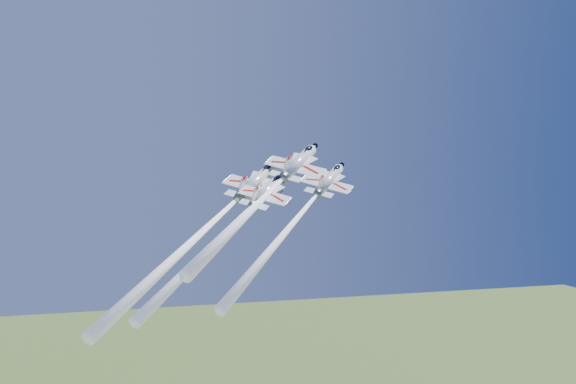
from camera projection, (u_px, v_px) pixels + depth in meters
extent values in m
cylinder|color=white|center=(298.00, 163.00, 121.48)|extent=(3.48, 8.77, 13.52)
cone|color=white|center=(313.00, 148.00, 128.16)|extent=(3.10, 3.82, 3.56)
cone|color=black|center=(316.00, 145.00, 129.71)|extent=(1.57, 1.92, 1.79)
cone|color=slate|center=(283.00, 178.00, 115.31)|extent=(3.06, 3.26, 2.45)
ellipsoid|color=black|center=(309.00, 149.00, 125.43)|extent=(2.99, 3.50, 2.51)
cube|color=black|center=(306.00, 151.00, 123.88)|extent=(0.91, 1.15, 0.82)
cube|color=white|center=(296.00, 167.00, 120.48)|extent=(11.52, 9.17, 4.42)
cube|color=white|center=(296.00, 157.00, 124.17)|extent=(3.34, 3.44, 1.82)
cube|color=white|center=(310.00, 161.00, 123.32)|extent=(3.34, 3.44, 1.82)
cube|color=white|center=(285.00, 176.00, 116.26)|extent=(6.22, 4.91, 2.38)
cube|color=white|center=(287.00, 166.00, 115.66)|extent=(1.86, 3.54, 4.11)
cube|color=#A21808|center=(288.00, 158.00, 115.22)|extent=(0.99, 1.36, 1.12)
cube|color=black|center=(298.00, 168.00, 121.97)|extent=(7.22, 8.49, 4.55)
sphere|color=white|center=(283.00, 179.00, 115.08)|extent=(1.10, 1.31, 1.17)
cone|color=white|center=(241.00, 221.00, 101.11)|extent=(4.03, 17.77, 31.83)
cylinder|color=white|center=(256.00, 182.00, 116.91)|extent=(3.33, 8.40, 12.94)
cone|color=white|center=(273.00, 166.00, 123.30)|extent=(2.97, 3.65, 3.41)
cone|color=black|center=(277.00, 162.00, 124.79)|extent=(1.50, 1.84, 1.71)
cone|color=slate|center=(239.00, 198.00, 111.01)|extent=(2.93, 3.12, 2.34)
ellipsoid|color=black|center=(267.00, 168.00, 120.69)|extent=(2.87, 3.35, 2.40)
cube|color=black|center=(264.00, 170.00, 119.21)|extent=(0.88, 1.10, 0.79)
cube|color=white|center=(253.00, 186.00, 115.96)|extent=(11.03, 8.78, 4.24)
cube|color=white|center=(255.00, 176.00, 119.49)|extent=(3.20, 3.29, 1.75)
cube|color=white|center=(268.00, 179.00, 118.68)|extent=(3.20, 3.29, 1.75)
cube|color=white|center=(241.00, 196.00, 111.92)|extent=(5.95, 4.70, 2.28)
cube|color=white|center=(243.00, 186.00, 111.34)|extent=(1.78, 3.39, 3.94)
cube|color=#A21808|center=(244.00, 178.00, 110.92)|extent=(0.95, 1.30, 1.07)
cube|color=black|center=(256.00, 186.00, 117.38)|extent=(6.91, 8.13, 4.36)
sphere|color=white|center=(238.00, 199.00, 110.79)|extent=(1.06, 1.26, 1.12)
cone|color=white|center=(177.00, 256.00, 94.09)|extent=(4.13, 20.58, 37.65)
cylinder|color=white|center=(329.00, 180.00, 114.64)|extent=(2.83, 7.13, 10.99)
cone|color=white|center=(340.00, 166.00, 120.07)|extent=(2.52, 3.10, 2.90)
cone|color=black|center=(343.00, 163.00, 121.33)|extent=(1.27, 1.56, 1.45)
cone|color=slate|center=(317.00, 194.00, 109.63)|extent=(2.48, 2.65, 1.99)
ellipsoid|color=black|center=(337.00, 168.00, 117.85)|extent=(2.43, 2.85, 2.04)
cube|color=black|center=(335.00, 170.00, 116.60)|extent=(0.74, 0.94, 0.67)
cube|color=white|center=(327.00, 184.00, 113.83)|extent=(9.37, 7.46, 3.60)
cube|color=white|center=(327.00, 175.00, 116.83)|extent=(2.72, 2.80, 1.48)
cube|color=white|center=(339.00, 178.00, 116.14)|extent=(2.72, 2.80, 1.48)
cube|color=white|center=(319.00, 193.00, 110.40)|extent=(5.06, 3.99, 1.93)
cube|color=white|center=(320.00, 184.00, 109.91)|extent=(1.51, 2.88, 3.34)
cube|color=#A21808|center=(322.00, 177.00, 109.55)|extent=(0.81, 1.11, 0.91)
cube|color=black|center=(328.00, 184.00, 115.04)|extent=(5.87, 6.90, 3.70)
sphere|color=white|center=(317.00, 195.00, 109.44)|extent=(0.90, 1.07, 0.95)
cone|color=white|center=(276.00, 244.00, 94.88)|extent=(3.54, 17.89, 32.79)
cylinder|color=white|center=(267.00, 191.00, 110.99)|extent=(2.83, 7.14, 11.00)
cone|color=white|center=(281.00, 177.00, 116.43)|extent=(2.52, 3.11, 2.90)
cone|color=black|center=(285.00, 173.00, 117.69)|extent=(1.27, 1.57, 1.46)
cone|color=slate|center=(252.00, 206.00, 105.98)|extent=(2.49, 2.66, 1.99)
ellipsoid|color=black|center=(277.00, 178.00, 114.21)|extent=(2.44, 2.85, 2.05)
cube|color=black|center=(274.00, 180.00, 112.95)|extent=(0.74, 0.94, 0.67)
cube|color=white|center=(264.00, 195.00, 110.18)|extent=(9.38, 7.47, 3.60)
cube|color=white|center=(266.00, 186.00, 113.19)|extent=(2.72, 2.80, 1.49)
cube|color=white|center=(278.00, 189.00, 112.49)|extent=(2.72, 2.80, 1.49)
cube|color=white|center=(254.00, 204.00, 106.75)|extent=(5.06, 4.00, 1.94)
cube|color=white|center=(255.00, 196.00, 106.26)|extent=(1.51, 2.89, 3.35)
cube|color=#A21808|center=(256.00, 188.00, 105.90)|extent=(0.81, 1.11, 0.91)
cube|color=black|center=(266.00, 196.00, 111.39)|extent=(5.88, 6.91, 3.71)
sphere|color=white|center=(251.00, 207.00, 105.78)|extent=(0.90, 1.07, 0.95)
cone|color=white|center=(202.00, 256.00, 92.09)|extent=(3.47, 16.96, 30.92)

